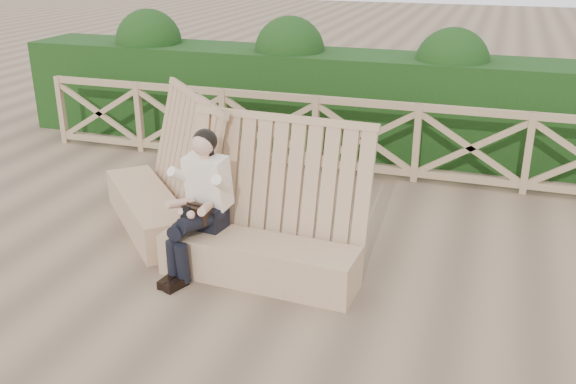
% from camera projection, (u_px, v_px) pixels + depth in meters
% --- Properties ---
extents(ground, '(60.00, 60.00, 0.00)m').
position_uv_depth(ground, '(283.00, 297.00, 6.04)').
color(ground, brown).
rests_on(ground, ground).
extents(bench, '(3.53, 2.11, 1.55)m').
position_uv_depth(bench, '(204.00, 216.00, 6.84)').
color(bench, '#997657').
rests_on(bench, ground).
extents(woman, '(0.48, 0.93, 1.44)m').
position_uv_depth(woman, '(201.00, 199.00, 6.31)').
color(woman, black).
rests_on(woman, ground).
extents(guardrail, '(10.10, 0.09, 1.10)m').
position_uv_depth(guardrail, '(365.00, 138.00, 8.92)').
color(guardrail, '#8B7351').
rests_on(guardrail, ground).
extents(hedge, '(12.00, 1.20, 1.50)m').
position_uv_depth(hedge, '(382.00, 104.00, 9.90)').
color(hedge, black).
rests_on(hedge, ground).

